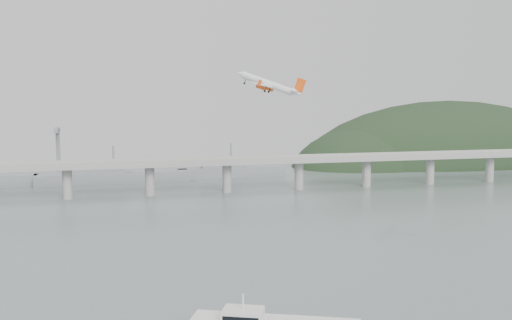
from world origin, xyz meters
name	(u,v)px	position (x,y,z in m)	size (l,w,h in m)	color
ground	(300,286)	(0.00, 0.00, 0.00)	(900.00, 900.00, 0.00)	slate
bridge	(195,167)	(-1.15, 200.00, 17.65)	(800.00, 22.00, 23.90)	#959592
headland	(460,181)	(285.18, 331.75, -19.34)	(365.00, 155.00, 156.00)	black
airliner	(269,84)	(16.13, 90.67, 67.78)	(29.57, 28.56, 14.03)	white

